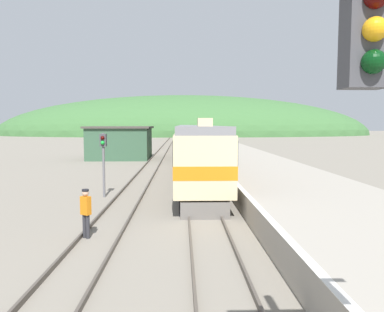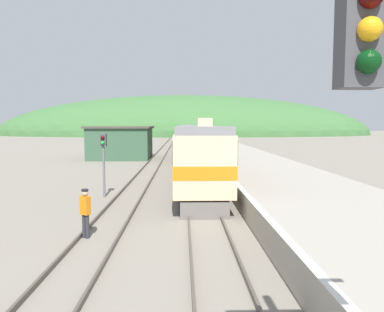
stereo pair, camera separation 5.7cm
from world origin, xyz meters
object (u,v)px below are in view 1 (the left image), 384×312
(carriage_fourth, at_px, (186,133))
(carriage_fifth, at_px, (185,131))
(signal_post_siding, at_px, (103,151))
(track_worker, at_px, (86,210))
(express_train_lead_car, at_px, (197,153))
(carriage_second, at_px, (190,140))
(carriage_third, at_px, (187,135))

(carriage_fourth, bearing_deg, carriage_fifth, 90.00)
(carriage_fourth, height_order, signal_post_siding, carriage_fourth)
(track_worker, bearing_deg, express_train_lead_car, 69.13)
(express_train_lead_car, distance_m, carriage_second, 21.27)
(express_train_lead_car, xyz_separation_m, carriage_third, (0.00, 43.17, -0.01))
(signal_post_siding, bearing_deg, carriage_second, 77.79)
(carriage_second, bearing_deg, carriage_fifth, 90.00)
(carriage_second, height_order, carriage_fifth, same)
(carriage_second, relative_size, carriage_fourth, 1.00)
(express_train_lead_car, bearing_deg, carriage_second, 90.00)
(carriage_fifth, xyz_separation_m, signal_post_siding, (-5.49, -91.08, 0.43))
(carriage_second, relative_size, track_worker, 11.54)
(track_worker, bearing_deg, carriage_fifth, 87.37)
(carriage_fourth, distance_m, track_worker, 77.13)
(carriage_third, bearing_deg, carriage_second, -90.00)
(carriage_third, bearing_deg, express_train_lead_car, -90.00)
(carriage_second, height_order, track_worker, carriage_second)
(carriage_third, relative_size, carriage_fifth, 1.00)
(carriage_second, xyz_separation_m, signal_post_siding, (-5.49, -25.38, 0.43))
(carriage_fourth, bearing_deg, track_worker, -93.38)
(express_train_lead_car, relative_size, carriage_third, 0.92)
(track_worker, bearing_deg, carriage_third, 85.29)
(signal_post_siding, xyz_separation_m, track_worker, (0.95, -7.80, -1.61))
(carriage_third, distance_m, signal_post_siding, 47.60)
(carriage_second, bearing_deg, signal_post_siding, -102.21)
(carriage_fifth, xyz_separation_m, track_worker, (-4.54, -98.88, -1.18))
(carriage_fifth, bearing_deg, carriage_second, -90.00)
(express_train_lead_car, distance_m, carriage_fifth, 86.97)
(express_train_lead_car, xyz_separation_m, carriage_second, (0.00, 21.27, -0.01))
(express_train_lead_car, height_order, signal_post_siding, express_train_lead_car)
(signal_post_siding, distance_m, track_worker, 8.02)
(express_train_lead_car, xyz_separation_m, carriage_fifth, (0.00, 86.97, -0.01))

